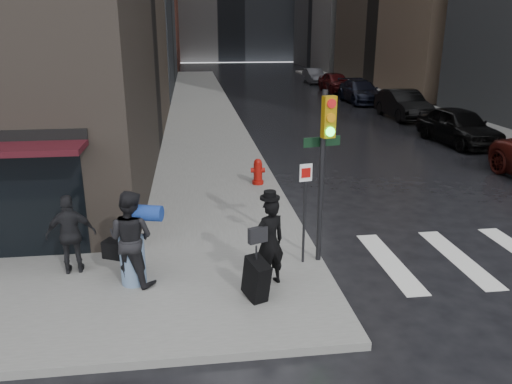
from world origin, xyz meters
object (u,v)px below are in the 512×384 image
man_jeans (131,238)px  fire_hydrant (258,173)px  man_greycoat (71,234)px  parked_car_3 (360,92)px  parked_car_5 (314,76)px  traffic_light (323,155)px  parked_car_4 (335,82)px  parked_car_1 (459,126)px  parked_car_2 (403,104)px  man_overcoat (267,248)px

man_jeans → fire_hydrant: size_ratio=2.27×
man_greycoat → parked_car_3: man_greycoat is taller
fire_hydrant → parked_car_5: size_ratio=0.20×
traffic_light → parked_car_4: 32.47m
fire_hydrant → parked_car_1: 11.03m
traffic_light → parked_car_5: 38.87m
parked_car_2 → parked_car_5: 20.03m
parked_car_3 → man_overcoat: bearing=-112.3°
man_overcoat → parked_car_2: (10.66, 18.66, -0.15)m
man_overcoat → parked_car_4: 33.70m
parked_car_1 → man_overcoat: bearing=-135.2°
man_greycoat → parked_car_3: bearing=-127.3°
man_overcoat → man_jeans: (-2.53, 0.49, 0.14)m
parked_car_4 → parked_car_5: (-0.15, 6.67, -0.09)m
man_overcoat → parked_car_2: man_overcoat is taller
parked_car_4 → fire_hydrant: bearing=-114.5°
traffic_light → parked_car_2: 20.13m
man_overcoat → parked_car_2: size_ratio=0.39×
man_jeans → parked_car_5: size_ratio=0.45×
man_overcoat → fire_hydrant: (0.73, 6.66, -0.43)m
man_jeans → fire_hydrant: bearing=-92.5°
man_jeans → parked_car_3: man_jeans is taller
man_overcoat → traffic_light: bearing=-165.6°
man_overcoat → parked_car_3: bearing=-134.7°
man_jeans → traffic_light: (3.79, 0.45, 1.38)m
man_overcoat → fire_hydrant: bearing=-118.6°
traffic_light → parked_car_2: bearing=50.3°
parked_car_3 → parked_car_5: (-0.03, 13.35, -0.07)m
parked_car_1 → parked_car_2: size_ratio=0.97×
fire_hydrant → parked_car_4: 27.18m
fire_hydrant → man_greycoat: bearing=-129.0°
parked_car_3 → parked_car_5: parked_car_3 is taller
parked_car_2 → parked_car_5: size_ratio=1.17×
parked_car_5 → man_jeans: bearing=-108.3°
parked_car_5 → parked_car_3: bearing=-89.5°
man_jeans → man_greycoat: size_ratio=1.15×
parked_car_3 → parked_car_4: (0.12, 6.67, 0.02)m
man_jeans → parked_car_5: man_jeans is taller
traffic_light → parked_car_5: (9.12, 37.75, -1.78)m
parked_car_3 → man_jeans: bearing=-117.4°
man_overcoat → man_jeans: bearing=-33.3°
parked_car_4 → parked_car_3: bearing=-94.4°
man_jeans → parked_car_1: size_ratio=0.40×
parked_car_2 → parked_car_5: parked_car_2 is taller
man_overcoat → fire_hydrant: man_overcoat is taller
parked_car_3 → parked_car_1: bearing=-90.1°
man_overcoat → man_jeans: 2.58m
parked_car_1 → man_jeans: bearing=-142.6°
parked_car_3 → parked_car_5: size_ratio=1.26×
parked_car_4 → parked_car_5: 6.68m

